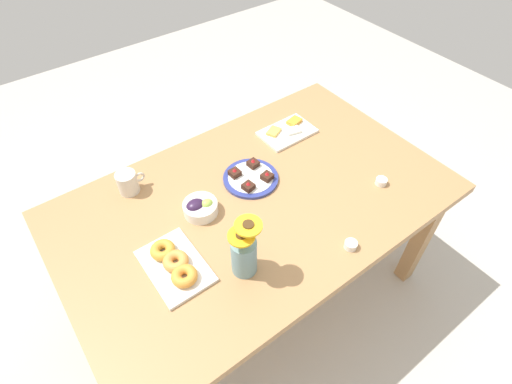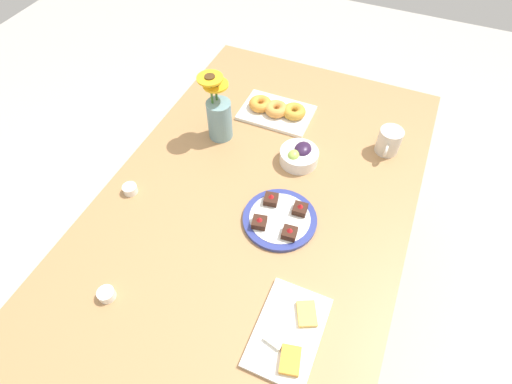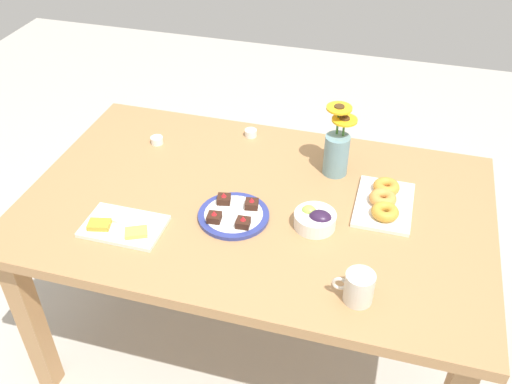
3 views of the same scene
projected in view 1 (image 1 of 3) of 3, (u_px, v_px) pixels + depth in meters
name	position (u px, v px, depth m)	size (l,w,h in m)	color
ground_plane	(256.00, 289.00, 2.19)	(6.00, 6.00, 0.00)	#B7B2A8
dining_table	(256.00, 212.00, 1.71)	(1.60, 1.00, 0.74)	#A87A4C
coffee_mug	(128.00, 182.00, 1.64)	(0.12, 0.08, 0.10)	beige
grape_bowl	(200.00, 207.00, 1.58)	(0.14, 0.14, 0.07)	white
cheese_platter	(287.00, 131.00, 1.94)	(0.26, 0.17, 0.03)	white
croissant_platter	(175.00, 264.00, 1.41)	(0.19, 0.28, 0.05)	white
jam_cup_honey	(351.00, 245.00, 1.47)	(0.05, 0.05, 0.03)	white
jam_cup_berry	(381.00, 181.00, 1.70)	(0.05, 0.05, 0.03)	white
dessert_plate	(251.00, 178.00, 1.72)	(0.24, 0.24, 0.05)	navy
flower_vase	(244.00, 254.00, 1.35)	(0.11, 0.11, 0.27)	#6B939E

